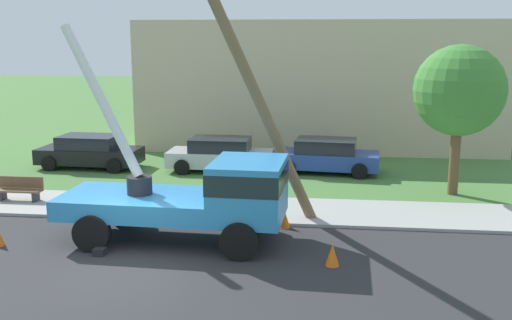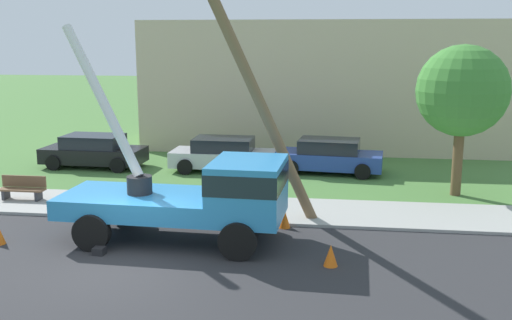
{
  "view_description": "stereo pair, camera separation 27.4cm",
  "coord_description": "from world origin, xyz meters",
  "px_view_note": "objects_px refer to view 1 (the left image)",
  "views": [
    {
      "loc": [
        4.85,
        -13.49,
        5.59
      ],
      "look_at": [
        2.89,
        3.05,
        2.14
      ],
      "focal_mm": 41.76,
      "sensor_mm": 36.0,
      "label": 1
    },
    {
      "loc": [
        5.12,
        -13.46,
        5.59
      ],
      "look_at": [
        2.89,
        3.05,
        2.14
      ],
      "focal_mm": 41.76,
      "sensor_mm": 36.0,
      "label": 2
    }
  ],
  "objects_px": {
    "traffic_cone_curbside": "(284,219)",
    "parked_sedan_black": "(90,152)",
    "traffic_cone_ahead": "(332,255)",
    "leaning_utility_pole": "(252,85)",
    "utility_truck": "(202,193)",
    "roadside_tree_near": "(459,91)",
    "parked_sedan_blue": "(326,156)",
    "parked_sedan_silver": "(220,155)",
    "park_bench": "(20,190)"
  },
  "relations": [
    {
      "from": "traffic_cone_ahead",
      "to": "leaning_utility_pole",
      "type": "bearing_deg",
      "value": 128.72
    },
    {
      "from": "utility_truck",
      "to": "traffic_cone_curbside",
      "type": "xyz_separation_m",
      "value": [
        2.16,
        1.5,
        -1.13
      ]
    },
    {
      "from": "utility_truck",
      "to": "traffic_cone_ahead",
      "type": "bearing_deg",
      "value": -21.12
    },
    {
      "from": "traffic_cone_curbside",
      "to": "parked_sedan_silver",
      "type": "height_order",
      "value": "parked_sedan_silver"
    },
    {
      "from": "parked_sedan_silver",
      "to": "park_bench",
      "type": "bearing_deg",
      "value": -136.17
    },
    {
      "from": "leaning_utility_pole",
      "to": "traffic_cone_curbside",
      "type": "xyz_separation_m",
      "value": [
        0.98,
        -0.1,
        -3.95
      ]
    },
    {
      "from": "traffic_cone_curbside",
      "to": "parked_sedan_blue",
      "type": "height_order",
      "value": "parked_sedan_blue"
    },
    {
      "from": "traffic_cone_ahead",
      "to": "parked_sedan_black",
      "type": "bearing_deg",
      "value": 135.46
    },
    {
      "from": "utility_truck",
      "to": "leaning_utility_pole",
      "type": "height_order",
      "value": "leaning_utility_pole"
    },
    {
      "from": "traffic_cone_curbside",
      "to": "parked_sedan_silver",
      "type": "relative_size",
      "value": 0.13
    },
    {
      "from": "leaning_utility_pole",
      "to": "roadside_tree_near",
      "type": "xyz_separation_m",
      "value": [
        6.78,
        4.51,
        -0.5
      ]
    },
    {
      "from": "parked_sedan_blue",
      "to": "traffic_cone_curbside",
      "type": "bearing_deg",
      "value": -98.9
    },
    {
      "from": "parked_sedan_black",
      "to": "parked_sedan_silver",
      "type": "bearing_deg",
      "value": 0.09
    },
    {
      "from": "traffic_cone_curbside",
      "to": "parked_sedan_silver",
      "type": "distance_m",
      "value": 8.08
    },
    {
      "from": "leaning_utility_pole",
      "to": "parked_sedan_blue",
      "type": "xyz_separation_m",
      "value": [
        2.18,
        7.53,
        -3.52
      ]
    },
    {
      "from": "utility_truck",
      "to": "traffic_cone_curbside",
      "type": "distance_m",
      "value": 2.87
    },
    {
      "from": "utility_truck",
      "to": "leaning_utility_pole",
      "type": "relative_size",
      "value": 0.81
    },
    {
      "from": "leaning_utility_pole",
      "to": "parked_sedan_black",
      "type": "bearing_deg",
      "value": 137.82
    },
    {
      "from": "traffic_cone_curbside",
      "to": "roadside_tree_near",
      "type": "distance_m",
      "value": 8.17
    },
    {
      "from": "utility_truck",
      "to": "parked_sedan_silver",
      "type": "height_order",
      "value": "utility_truck"
    },
    {
      "from": "traffic_cone_curbside",
      "to": "roadside_tree_near",
      "type": "bearing_deg",
      "value": 38.49
    },
    {
      "from": "traffic_cone_ahead",
      "to": "traffic_cone_curbside",
      "type": "height_order",
      "value": "same"
    },
    {
      "from": "parked_sedan_black",
      "to": "parked_sedan_blue",
      "type": "bearing_deg",
      "value": 1.41
    },
    {
      "from": "traffic_cone_curbside",
      "to": "parked_sedan_black",
      "type": "relative_size",
      "value": 0.13
    },
    {
      "from": "traffic_cone_ahead",
      "to": "parked_sedan_blue",
      "type": "height_order",
      "value": "parked_sedan_blue"
    },
    {
      "from": "traffic_cone_curbside",
      "to": "park_bench",
      "type": "bearing_deg",
      "value": 169.84
    },
    {
      "from": "utility_truck",
      "to": "traffic_cone_ahead",
      "type": "height_order",
      "value": "utility_truck"
    },
    {
      "from": "leaning_utility_pole",
      "to": "parked_sedan_black",
      "type": "relative_size",
      "value": 1.86
    },
    {
      "from": "parked_sedan_black",
      "to": "park_bench",
      "type": "height_order",
      "value": "parked_sedan_black"
    },
    {
      "from": "parked_sedan_silver",
      "to": "park_bench",
      "type": "height_order",
      "value": "parked_sedan_silver"
    },
    {
      "from": "traffic_cone_curbside",
      "to": "roadside_tree_near",
      "type": "xyz_separation_m",
      "value": [
        5.79,
        4.61,
        3.45
      ]
    },
    {
      "from": "parked_sedan_blue",
      "to": "utility_truck",
      "type": "bearing_deg",
      "value": -110.19
    },
    {
      "from": "parked_sedan_blue",
      "to": "park_bench",
      "type": "relative_size",
      "value": 2.85
    },
    {
      "from": "leaning_utility_pole",
      "to": "utility_truck",
      "type": "bearing_deg",
      "value": -126.33
    },
    {
      "from": "parked_sedan_black",
      "to": "traffic_cone_ahead",
      "type": "bearing_deg",
      "value": -44.54
    },
    {
      "from": "traffic_cone_ahead",
      "to": "roadside_tree_near",
      "type": "bearing_deg",
      "value": 59.63
    },
    {
      "from": "traffic_cone_ahead",
      "to": "traffic_cone_curbside",
      "type": "relative_size",
      "value": 1.0
    },
    {
      "from": "parked_sedan_blue",
      "to": "traffic_cone_ahead",
      "type": "bearing_deg",
      "value": -88.86
    },
    {
      "from": "parked_sedan_silver",
      "to": "park_bench",
      "type": "relative_size",
      "value": 2.76
    },
    {
      "from": "leaning_utility_pole",
      "to": "traffic_cone_curbside",
      "type": "height_order",
      "value": "leaning_utility_pole"
    },
    {
      "from": "park_bench",
      "to": "leaning_utility_pole",
      "type": "bearing_deg",
      "value": -10.7
    },
    {
      "from": "parked_sedan_silver",
      "to": "roadside_tree_near",
      "type": "relative_size",
      "value": 0.82
    },
    {
      "from": "parked_sedan_blue",
      "to": "roadside_tree_near",
      "type": "height_order",
      "value": "roadside_tree_near"
    },
    {
      "from": "park_bench",
      "to": "roadside_tree_near",
      "type": "height_order",
      "value": "roadside_tree_near"
    },
    {
      "from": "traffic_cone_ahead",
      "to": "traffic_cone_curbside",
      "type": "bearing_deg",
      "value": 115.96
    },
    {
      "from": "utility_truck",
      "to": "parked_sedan_black",
      "type": "bearing_deg",
      "value": 127.67
    },
    {
      "from": "utility_truck",
      "to": "traffic_cone_ahead",
      "type": "xyz_separation_m",
      "value": [
        3.57,
        -1.38,
        -1.13
      ]
    },
    {
      "from": "traffic_cone_ahead",
      "to": "parked_sedan_silver",
      "type": "bearing_deg",
      "value": 114.38
    },
    {
      "from": "traffic_cone_curbside",
      "to": "park_bench",
      "type": "distance_m",
      "value": 9.36
    },
    {
      "from": "traffic_cone_curbside",
      "to": "parked_sedan_blue",
      "type": "xyz_separation_m",
      "value": [
        1.19,
        7.62,
        0.43
      ]
    }
  ]
}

